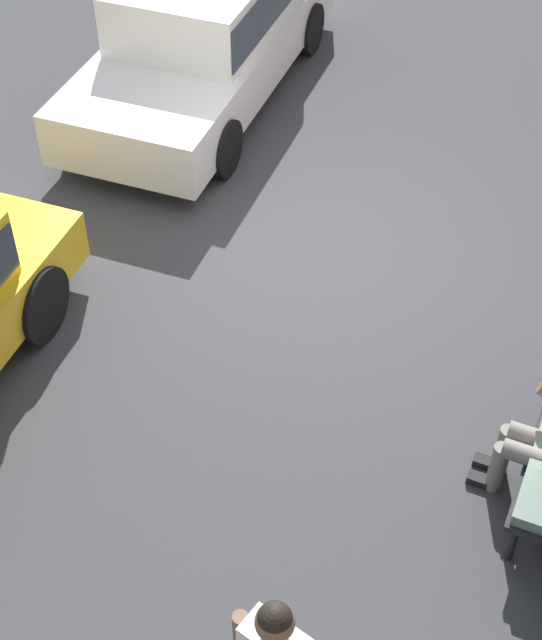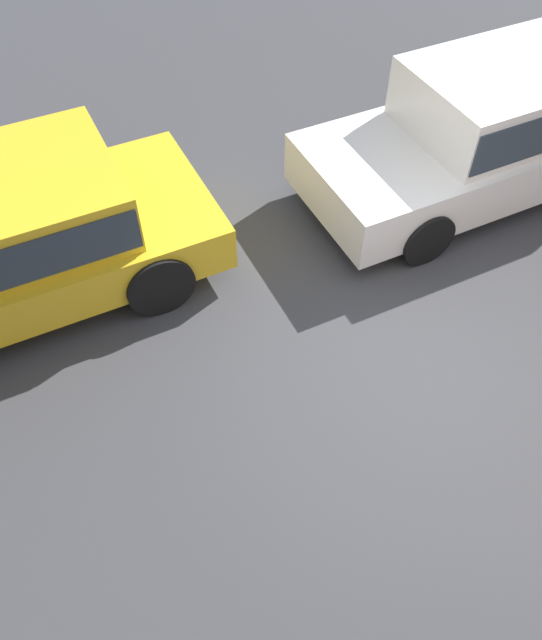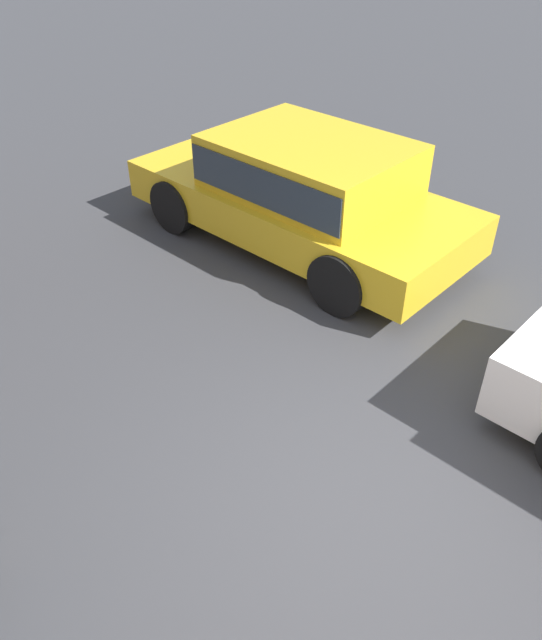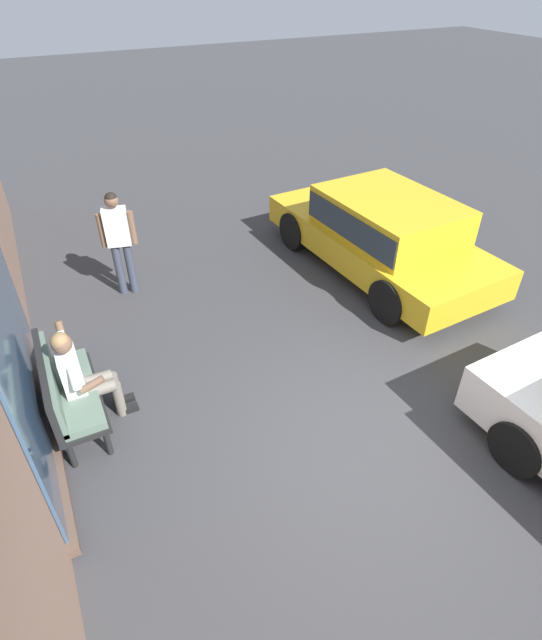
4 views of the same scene
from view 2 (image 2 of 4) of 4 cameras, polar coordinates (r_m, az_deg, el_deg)
The scene contains 2 objects.
ground_plane at distance 6.07m, azimuth 12.85°, elevation -4.71°, with size 60.00×60.00×0.00m, color #38383A.
parked_car_near at distance 7.91m, azimuth 20.05°, elevation 16.53°, with size 4.52×2.01×1.50m.
Camera 2 is at (2.55, 2.60, 4.86)m, focal length 35.00 mm.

